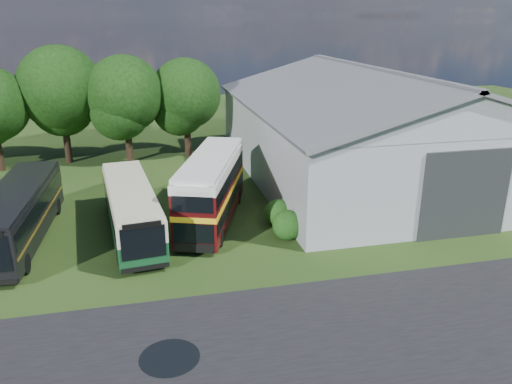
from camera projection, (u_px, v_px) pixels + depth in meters
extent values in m
plane|color=#1A3410|center=(201.00, 308.00, 21.08)|extent=(120.00, 120.00, 0.00)
cube|color=black|center=(289.00, 341.00, 18.96)|extent=(60.00, 8.00, 0.02)
cylinder|color=black|center=(170.00, 358.00, 18.00)|extent=(2.20, 2.20, 0.01)
cube|color=gray|center=(369.00, 140.00, 38.06)|extent=(18.00, 24.00, 5.50)
cube|color=#2D3033|center=(465.00, 195.00, 27.05)|extent=(5.20, 0.18, 5.00)
cylinder|color=black|center=(67.00, 141.00, 41.54)|extent=(0.56, 0.56, 3.60)
sphere|color=black|center=(60.00, 88.00, 40.07)|extent=(6.80, 6.80, 6.80)
cylinder|color=black|center=(129.00, 143.00, 41.74)|extent=(0.56, 0.56, 3.31)
sphere|color=black|center=(125.00, 94.00, 40.39)|extent=(6.26, 6.26, 6.26)
cylinder|color=black|center=(188.00, 138.00, 43.56)|extent=(0.56, 0.56, 3.17)
sphere|color=black|center=(186.00, 94.00, 42.27)|extent=(5.98, 5.98, 5.98)
sphere|color=#194714|center=(287.00, 238.00, 27.78)|extent=(1.70, 1.70, 1.70)
sphere|color=#194714|center=(278.00, 224.00, 29.62)|extent=(1.60, 1.60, 1.60)
cube|color=#103D1F|center=(131.00, 208.00, 27.76)|extent=(3.53, 10.57, 2.58)
cube|color=#42090B|center=(212.00, 187.00, 29.23)|extent=(5.48, 9.77, 3.81)
cube|color=black|center=(18.00, 213.00, 26.79)|extent=(3.13, 11.11, 2.73)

